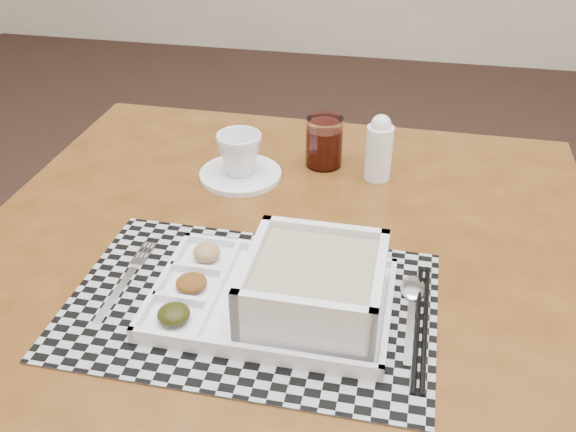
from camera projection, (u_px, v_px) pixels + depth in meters
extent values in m
plane|color=black|center=(290.00, 334.00, 1.88)|extent=(5.00, 5.00, 0.00)
cube|color=#4B2A0D|center=(278.00, 263.00, 0.99)|extent=(0.99, 0.99, 0.04)
cylinder|color=#4B2A0D|center=(148.00, 255.00, 1.63)|extent=(0.05, 0.05, 0.70)
cylinder|color=#4B2A0D|center=(509.00, 302.00, 1.47)|extent=(0.05, 0.05, 0.70)
cube|color=#4B2A0D|center=(322.00, 168.00, 1.37)|extent=(0.84, 0.04, 0.08)
cube|color=#4B2A0D|center=(37.00, 259.00, 1.09)|extent=(0.04, 0.84, 0.08)
cube|color=#4B2A0D|center=(557.00, 330.00, 0.95)|extent=(0.04, 0.84, 0.08)
cube|color=#A6A7AE|center=(251.00, 304.00, 0.87)|extent=(0.50, 0.33, 0.00)
cube|color=white|center=(272.00, 301.00, 0.87)|extent=(0.32, 0.22, 0.01)
cube|color=white|center=(288.00, 250.00, 0.95)|extent=(0.32, 0.01, 0.01)
cube|color=white|center=(252.00, 350.00, 0.77)|extent=(0.32, 0.01, 0.01)
cube|color=white|center=(162.00, 280.00, 0.89)|extent=(0.01, 0.22, 0.01)
cube|color=white|center=(388.00, 311.00, 0.83)|extent=(0.01, 0.22, 0.01)
cube|color=white|center=(218.00, 288.00, 0.87)|extent=(0.01, 0.20, 0.01)
cube|color=white|center=(180.00, 299.00, 0.85)|extent=(0.08, 0.01, 0.01)
cube|color=white|center=(197.00, 269.00, 0.91)|extent=(0.08, 0.01, 0.01)
ellipsoid|color=black|center=(174.00, 314.00, 0.82)|extent=(0.04, 0.04, 0.02)
ellipsoid|color=#502B0D|center=(191.00, 283.00, 0.88)|extent=(0.04, 0.04, 0.02)
ellipsoid|color=olive|center=(207.00, 252.00, 0.93)|extent=(0.04, 0.04, 0.02)
cube|color=white|center=(314.00, 304.00, 0.85)|extent=(0.18, 0.18, 0.01)
cube|color=white|center=(325.00, 248.00, 0.90)|extent=(0.18, 0.01, 0.08)
cube|color=white|center=(302.00, 327.00, 0.76)|extent=(0.18, 0.01, 0.08)
cube|color=white|center=(253.00, 276.00, 0.84)|extent=(0.01, 0.18, 0.08)
cube|color=white|center=(378.00, 292.00, 0.81)|extent=(0.01, 0.18, 0.08)
cube|color=tan|center=(314.00, 286.00, 0.83)|extent=(0.16, 0.16, 0.07)
cube|color=silver|center=(117.00, 294.00, 0.89)|extent=(0.01, 0.12, 0.00)
cube|color=silver|center=(138.00, 262.00, 0.95)|extent=(0.02, 0.02, 0.00)
cube|color=silver|center=(141.00, 249.00, 0.97)|extent=(0.00, 0.04, 0.00)
cube|color=silver|center=(144.00, 250.00, 0.97)|extent=(0.00, 0.04, 0.00)
cube|color=silver|center=(148.00, 250.00, 0.97)|extent=(0.00, 0.04, 0.00)
cube|color=silver|center=(152.00, 251.00, 0.97)|extent=(0.00, 0.04, 0.00)
cube|color=silver|center=(410.00, 332.00, 0.82)|extent=(0.01, 0.12, 0.00)
ellipsoid|color=silver|center=(413.00, 288.00, 0.89)|extent=(0.04, 0.06, 0.01)
cylinder|color=black|center=(417.00, 323.00, 0.83)|extent=(0.01, 0.24, 0.01)
cylinder|color=black|center=(425.00, 324.00, 0.83)|extent=(0.01, 0.24, 0.01)
cylinder|color=white|center=(241.00, 175.00, 1.17)|extent=(0.15, 0.15, 0.01)
imported|color=white|center=(240.00, 154.00, 1.15)|extent=(0.11, 0.11, 0.08)
cylinder|color=white|center=(324.00, 142.00, 1.19)|extent=(0.07, 0.07, 0.09)
cylinder|color=#3C0804|center=(324.00, 147.00, 1.20)|extent=(0.06, 0.06, 0.07)
cylinder|color=white|center=(379.00, 153.00, 1.15)|extent=(0.05, 0.05, 0.10)
sphere|color=white|center=(381.00, 124.00, 1.12)|extent=(0.04, 0.04, 0.04)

